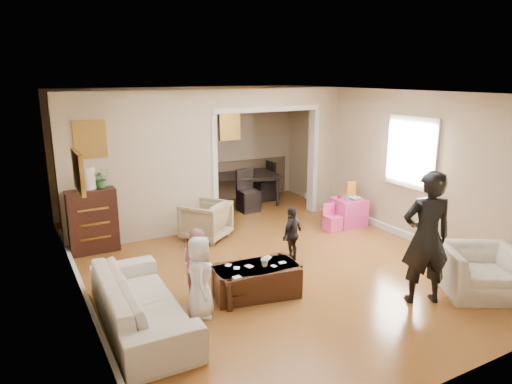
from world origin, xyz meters
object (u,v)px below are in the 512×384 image
sofa (141,302)px  dresser (92,220)px  child_kneel_a (200,277)px  adult_person (426,238)px  table_lamp (88,178)px  child_kneel_b (198,264)px  coffee_table (256,281)px  dining_table (235,189)px  child_toddler (292,234)px  armchair_back (205,220)px  coffee_cup (265,263)px  armchair_front (480,271)px  cyan_cup (347,198)px  play_table (348,212)px

sofa → dresser: size_ratio=2.01×
child_kneel_a → adult_person: bearing=-89.0°
sofa → adult_person: (3.33, -1.13, 0.56)m
table_lamp → child_kneel_b: bearing=-69.5°
coffee_table → dining_table: dining_table is taller
table_lamp → child_toddler: (2.65, -1.95, -0.80)m
child_kneel_b → child_kneel_a: bearing=153.6°
armchair_back → child_kneel_a: (-1.11, -2.49, 0.17)m
coffee_cup → child_kneel_b: child_kneel_b is taller
coffee_cup → dining_table: size_ratio=0.06×
table_lamp → child_toddler: 3.39m
dresser → coffee_cup: dresser is taller
armchair_back → child_toddler: child_toddler is taller
armchair_front → armchair_back: bearing=153.1°
coffee_table → coffee_cup: coffee_cup is taller
cyan_cup → armchair_front: bearing=-94.4°
armchair_back → play_table: 2.80m
child_kneel_a → child_kneel_b: child_kneel_a is taller
table_lamp → coffee_table: (1.60, -2.70, -1.03)m
table_lamp → cyan_cup: 4.65m
adult_person → child_kneel_b: bearing=-7.4°
armchair_front → dining_table: (-0.93, 5.50, 0.03)m
coffee_table → cyan_cup: 3.34m
cyan_cup → table_lamp: bearing=166.9°
coffee_table → child_kneel_a: bearing=-170.0°
coffee_cup → child_kneel_a: child_kneel_a is taller
dining_table → child_toddler: 3.43m
sofa → child_toddler: child_toddler is taller
coffee_cup → adult_person: adult_person is taller
play_table → cyan_cup: cyan_cup is taller
dresser → play_table: size_ratio=1.92×
coffee_cup → dining_table: dining_table is taller
table_lamp → coffee_cup: size_ratio=3.36×
dining_table → child_toddler: size_ratio=2.19×
play_table → cyan_cup: bearing=-153.4°
armchair_back → adult_person: size_ratio=0.43×
armchair_back → child_kneel_a: child_kneel_a is taller
coffee_cup → cyan_cup: cyan_cup is taller
adult_person → armchair_back: bearing=-43.3°
armchair_front → child_kneel_b: bearing=-176.4°
cyan_cup → child_kneel_b: 3.83m
cyan_cup → dining_table: size_ratio=0.04×
armchair_front → coffee_table: size_ratio=0.88×
sofa → cyan_cup: (4.41, 1.70, 0.26)m
dresser → child_toddler: dresser is taller
play_table → adult_person: size_ratio=0.32×
cyan_cup → dining_table: 2.73m
sofa → child_kneel_a: bearing=-98.1°
dresser → dining_table: bearing=23.1°
coffee_table → adult_person: bearing=-32.9°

